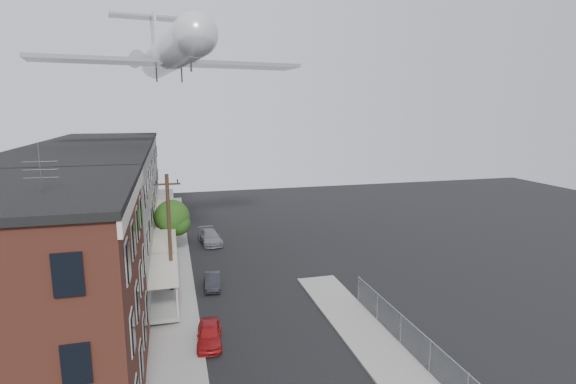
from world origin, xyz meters
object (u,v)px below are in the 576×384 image
at_px(utility_pole, 170,235).
at_px(car_far, 210,237).
at_px(car_mid, 213,281).
at_px(street_tree, 174,219).
at_px(car_near, 209,334).
at_px(airplane, 169,54).

relative_size(utility_pole, car_far, 1.94).
bearing_deg(car_mid, car_far, 90.56).
bearing_deg(street_tree, utility_pole, -91.89).
bearing_deg(street_tree, car_mid, -73.23).
bearing_deg(car_far, car_near, -101.25).
distance_m(utility_pole, airplane, 17.39).
xyz_separation_m(street_tree, car_near, (1.67, -17.00, -2.85)).
relative_size(utility_pole, street_tree, 1.73).
xyz_separation_m(street_tree, airplane, (0.29, 1.07, 14.68)).
relative_size(street_tree, car_near, 1.48).
bearing_deg(car_near, car_mid, 88.70).
xyz_separation_m(car_near, car_mid, (0.96, 8.25, -0.06)).
bearing_deg(car_far, street_tree, -147.21).
height_order(utility_pole, car_near, utility_pole).
xyz_separation_m(utility_pole, street_tree, (0.33, 9.92, -1.22)).
distance_m(car_near, car_far, 19.88).
xyz_separation_m(utility_pole, car_near, (2.00, -7.07, -4.08)).
distance_m(car_far, airplane, 17.83).
relative_size(car_mid, car_far, 0.70).
bearing_deg(airplane, car_near, -85.61).
distance_m(street_tree, airplane, 14.72).
relative_size(street_tree, car_far, 1.12).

